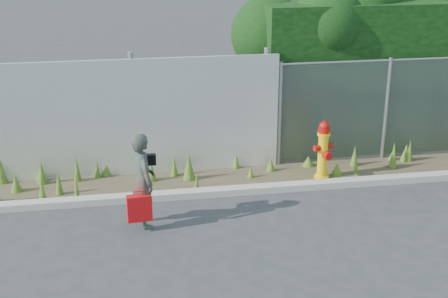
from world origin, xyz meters
The scene contains 10 objects.
ground centered at (0.00, 0.00, 0.00)m, with size 80.00×80.00×0.00m, color #343537.
curb centered at (0.00, 1.80, 0.06)m, with size 16.00×0.22×0.12m, color #A8A398.
weed_strip centered at (-0.53, 2.50, 0.14)m, with size 16.00×1.32×0.55m.
corrugated_fence centered at (-3.25, 3.01, 1.10)m, with size 8.50×0.21×2.30m.
chainlink_fence centered at (4.25, 3.00, 1.03)m, with size 6.50×0.07×2.05m.
hedge centered at (4.30, 4.05, 1.97)m, with size 7.85×2.03×3.71m.
fire_hydrant centered at (1.67, 2.20, 0.55)m, with size 0.38×0.34×1.14m.
woman centered at (-1.65, 0.89, 0.76)m, with size 0.55×0.36×1.52m, color #106750.
red_tote_bag centered at (-1.73, 0.68, 0.40)m, with size 0.37×0.14×0.49m.
black_shoulder_bag centered at (-1.54, 1.11, 1.01)m, with size 0.23×0.10×0.17m.
Camera 1 is at (-1.92, -7.99, 4.53)m, focal length 50.00 mm.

